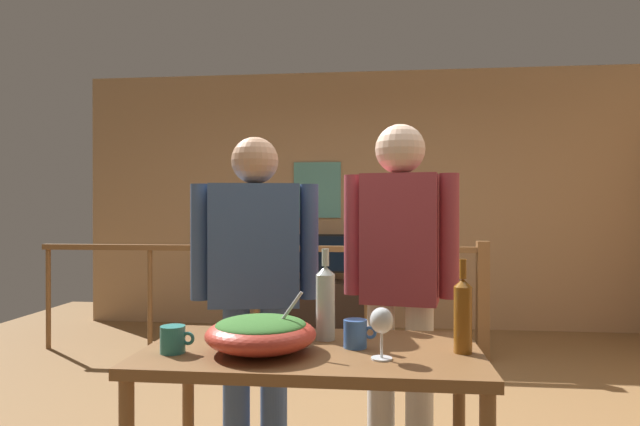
% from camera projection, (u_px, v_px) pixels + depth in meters
% --- Properties ---
extents(back_wall, '(6.40, 0.10, 2.80)m').
position_uv_depth(back_wall, '(370.00, 199.00, 5.92)').
color(back_wall, tan).
rests_on(back_wall, ground_plane).
extents(framed_picture, '(0.52, 0.03, 0.61)m').
position_uv_depth(framed_picture, '(317.00, 190.00, 5.92)').
color(framed_picture, teal).
extents(stair_railing, '(4.01, 0.10, 1.02)m').
position_uv_depth(stair_railing, '(324.00, 279.00, 4.69)').
color(stair_railing, brown).
rests_on(stair_railing, ground_plane).
extents(tv_console, '(0.90, 0.40, 0.53)m').
position_uv_depth(tv_console, '(322.00, 307.00, 5.63)').
color(tv_console, '#38281E').
rests_on(tv_console, ground_plane).
extents(flat_screen_tv, '(0.66, 0.12, 0.50)m').
position_uv_depth(flat_screen_tv, '(321.00, 254.00, 5.59)').
color(flat_screen_tv, black).
rests_on(flat_screen_tv, tv_console).
extents(serving_table, '(1.23, 0.65, 0.78)m').
position_uv_depth(serving_table, '(312.00, 373.00, 1.98)').
color(serving_table, brown).
rests_on(serving_table, ground_plane).
extents(salad_bowl, '(0.40, 0.40, 0.22)m').
position_uv_depth(salad_bowl, '(261.00, 332.00, 1.92)').
color(salad_bowl, '#CC3D2D').
rests_on(salad_bowl, serving_table).
extents(wine_glass, '(0.08, 0.08, 0.18)m').
position_uv_depth(wine_glass, '(382.00, 323.00, 1.83)').
color(wine_glass, silver).
rests_on(wine_glass, serving_table).
extents(wine_bottle_amber, '(0.06, 0.06, 0.33)m').
position_uv_depth(wine_bottle_amber, '(463.00, 314.00, 1.91)').
color(wine_bottle_amber, brown).
rests_on(wine_bottle_amber, serving_table).
extents(wine_bottle_clear, '(0.08, 0.08, 0.36)m').
position_uv_depth(wine_bottle_clear, '(325.00, 301.00, 2.10)').
color(wine_bottle_clear, silver).
rests_on(wine_bottle_clear, serving_table).
extents(mug_teal, '(0.12, 0.09, 0.10)m').
position_uv_depth(mug_teal, '(173.00, 339.00, 1.91)').
color(mug_teal, teal).
rests_on(mug_teal, serving_table).
extents(mug_blue, '(0.12, 0.09, 0.10)m').
position_uv_depth(mug_blue, '(356.00, 334.00, 1.98)').
color(mug_blue, '#3866B2').
rests_on(mug_blue, serving_table).
extents(person_standing_left, '(0.61, 0.29, 1.64)m').
position_uv_depth(person_standing_left, '(255.00, 274.00, 2.59)').
color(person_standing_left, '#3D5684').
rests_on(person_standing_left, ground_plane).
extents(person_standing_right, '(0.53, 0.28, 1.69)m').
position_uv_depth(person_standing_right, '(400.00, 272.00, 2.52)').
color(person_standing_right, beige).
rests_on(person_standing_right, ground_plane).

